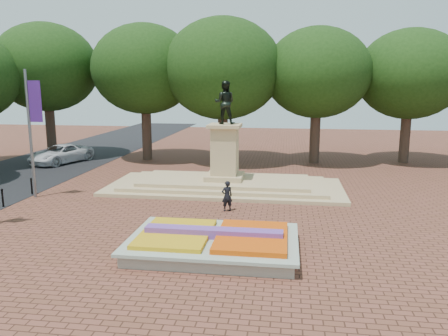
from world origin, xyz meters
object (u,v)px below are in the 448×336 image
flower_bed (214,242)px  pedestrian (227,196)px  monument (225,174)px  van (61,154)px

flower_bed → pedestrian: 5.37m
monument → pedestrian: 4.72m
flower_bed → pedestrian: (-0.25, 5.35, 0.39)m
monument → van: bearing=154.7°
monument → pedestrian: bearing=-80.5°
monument → pedestrian: size_ratio=9.11×
van → pedestrian: bearing=-17.6°
flower_bed → van: (-15.17, 16.69, 0.36)m
flower_bed → pedestrian: size_ratio=4.10×
van → pedestrian: size_ratio=3.45×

